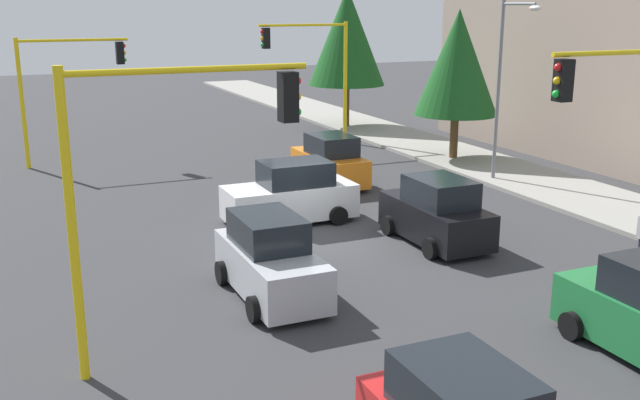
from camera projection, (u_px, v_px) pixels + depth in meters
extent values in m
plane|color=#353538|center=(321.00, 238.00, 22.04)|extent=(120.00, 120.00, 0.00)
cube|color=gray|center=(504.00, 171.00, 30.53)|extent=(80.00, 4.00, 0.15)
cube|color=gray|center=(626.00, 38.00, 34.02)|extent=(17.03, 9.00, 10.58)
cylinder|color=yellow|center=(628.00, 52.00, 17.32)|extent=(0.12, 4.50, 0.12)
cube|color=black|center=(563.00, 80.00, 16.73)|extent=(0.36, 0.32, 0.96)
sphere|color=red|center=(558.00, 67.00, 16.58)|extent=(0.18, 0.18, 0.18)
sphere|color=yellow|center=(557.00, 81.00, 16.66)|extent=(0.18, 0.18, 0.18)
sphere|color=green|center=(556.00, 94.00, 16.73)|extent=(0.18, 0.18, 0.18)
cylinder|color=yellow|center=(22.00, 104.00, 30.79)|extent=(0.18, 0.18, 5.47)
cylinder|color=yellow|center=(73.00, 40.00, 31.00)|extent=(0.12, 4.50, 0.12)
cube|color=black|center=(120.00, 53.00, 31.89)|extent=(0.36, 0.32, 0.96)
sphere|color=red|center=(124.00, 46.00, 31.88)|extent=(0.18, 0.18, 0.18)
sphere|color=yellow|center=(124.00, 53.00, 31.96)|extent=(0.18, 0.18, 0.18)
sphere|color=green|center=(125.00, 60.00, 32.04)|extent=(0.18, 0.18, 0.18)
cylinder|color=yellow|center=(72.00, 231.00, 13.06)|extent=(0.18, 0.18, 5.79)
cylinder|color=yellow|center=(190.00, 70.00, 13.23)|extent=(0.12, 4.50, 0.12)
cube|color=black|center=(288.00, 97.00, 14.12)|extent=(0.36, 0.32, 0.96)
sphere|color=red|center=(297.00, 81.00, 14.11)|extent=(0.18, 0.18, 0.18)
sphere|color=yellow|center=(297.00, 96.00, 14.19)|extent=(0.18, 0.18, 0.18)
sphere|color=green|center=(297.00, 112.00, 14.27)|extent=(0.18, 0.18, 0.18)
cylinder|color=yellow|center=(345.00, 83.00, 36.57)|extent=(0.18, 0.18, 5.98)
cylinder|color=yellow|center=(303.00, 25.00, 34.96)|extent=(0.12, 4.50, 0.12)
cube|color=black|center=(266.00, 38.00, 34.38)|extent=(0.36, 0.32, 0.96)
sphere|color=red|center=(262.00, 32.00, 34.23)|extent=(0.18, 0.18, 0.18)
sphere|color=yellow|center=(262.00, 38.00, 34.31)|extent=(0.18, 0.18, 0.18)
sphere|color=green|center=(262.00, 45.00, 34.38)|extent=(0.18, 0.18, 0.18)
cylinder|color=slate|center=(498.00, 93.00, 28.26)|extent=(0.14, 0.14, 7.00)
cylinder|color=slate|center=(519.00, 4.00, 26.62)|extent=(1.80, 0.10, 0.10)
ellipsoid|color=silver|center=(535.00, 8.00, 25.86)|extent=(0.56, 0.28, 0.20)
cylinder|color=brown|center=(346.00, 105.00, 41.32)|extent=(0.36, 0.36, 2.64)
cone|color=#19511E|center=(347.00, 36.00, 40.35)|extent=(4.22, 4.22, 5.28)
cylinder|color=brown|center=(454.00, 136.00, 32.72)|extent=(0.36, 0.36, 2.27)
cone|color=#19511E|center=(457.00, 62.00, 31.89)|extent=(3.64, 3.64, 4.54)
cube|color=#B2B5BA|center=(271.00, 269.00, 17.50)|extent=(4.00, 1.61, 1.05)
cube|color=black|center=(268.00, 230.00, 17.44)|extent=(2.08, 1.42, 0.76)
cylinder|color=black|center=(326.00, 297.00, 16.84)|extent=(0.60, 0.20, 0.60)
cylinder|color=black|center=(254.00, 309.00, 16.16)|extent=(0.60, 0.20, 0.60)
cylinder|color=black|center=(286.00, 263.00, 19.03)|extent=(0.60, 0.20, 0.60)
cylinder|color=black|center=(222.00, 273.00, 18.36)|extent=(0.60, 0.20, 0.60)
cube|color=black|center=(435.00, 220.00, 21.49)|extent=(3.86, 1.68, 1.05)
cube|color=black|center=(440.00, 191.00, 21.09)|extent=(2.01, 1.48, 0.76)
cylinder|color=black|center=(388.00, 225.00, 22.30)|extent=(0.60, 0.20, 0.60)
cylinder|color=black|center=(439.00, 219.00, 23.00)|extent=(0.60, 0.20, 0.60)
cylinder|color=black|center=(430.00, 249.00, 20.19)|extent=(0.60, 0.20, 0.60)
cylinder|color=black|center=(485.00, 240.00, 20.89)|extent=(0.60, 0.20, 0.60)
cube|color=white|center=(290.00, 201.00, 23.54)|extent=(1.76, 4.15, 1.05)
cube|color=black|center=(295.00, 173.00, 23.39)|extent=(1.55, 2.16, 0.76)
cylinder|color=black|center=(262.00, 225.00, 22.31)|extent=(0.20, 0.60, 0.60)
cylinder|color=black|center=(242.00, 210.00, 23.97)|extent=(0.20, 0.60, 0.60)
cylinder|color=black|center=(338.00, 216.00, 23.31)|extent=(0.20, 0.60, 0.60)
cylinder|color=black|center=(315.00, 202.00, 24.97)|extent=(0.20, 0.60, 0.60)
cylinder|color=black|center=(571.00, 326.00, 15.33)|extent=(0.60, 0.20, 0.60)
cylinder|color=black|center=(636.00, 312.00, 16.04)|extent=(0.60, 0.20, 0.60)
cube|color=black|center=(464.00, 394.00, 10.12)|extent=(1.94, 1.46, 0.76)
cube|color=orange|center=(329.00, 167.00, 28.46)|extent=(3.87, 1.69, 1.05)
cube|color=black|center=(331.00, 145.00, 28.05)|extent=(2.01, 1.48, 0.76)
cylinder|color=black|center=(296.00, 173.00, 29.27)|extent=(0.60, 0.20, 0.60)
cylinder|color=black|center=(337.00, 169.00, 29.97)|extent=(0.60, 0.20, 0.60)
cylinder|color=black|center=(320.00, 186.00, 27.14)|extent=(0.60, 0.20, 0.60)
cylinder|color=black|center=(364.00, 181.00, 27.85)|extent=(0.60, 0.20, 0.60)
cylinder|color=#262638|center=(640.00, 253.00, 19.41)|extent=(0.16, 0.16, 0.85)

